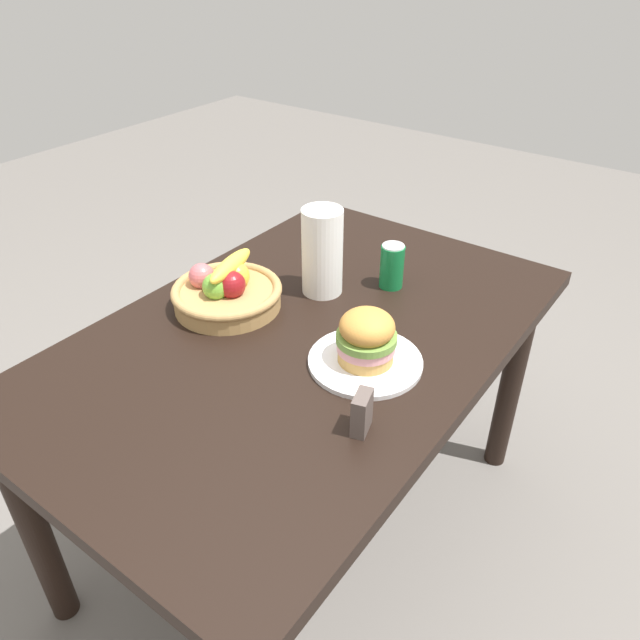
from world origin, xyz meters
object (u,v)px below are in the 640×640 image
soda_can (392,266)px  napkin_holder (362,413)px  fruit_basket (226,291)px  plate (365,361)px  paper_towel_roll (322,252)px  sandwich (367,337)px

soda_can → napkin_holder: bearing=-155.2°
soda_can → fruit_basket: (-0.35, 0.30, -0.02)m
plate → paper_towel_roll: paper_towel_roll is taller
sandwich → paper_towel_roll: bearing=52.9°
soda_can → fruit_basket: bearing=139.6°
soda_can → paper_towel_roll: size_ratio=0.53×
soda_can → paper_towel_roll: (-0.13, 0.14, 0.06)m
paper_towel_roll → plate: bearing=-127.1°
sandwich → soda_can: 0.37m
plate → soda_can: (0.34, 0.13, 0.06)m
sandwich → paper_towel_roll: size_ratio=0.58×
sandwich → fruit_basket: sandwich is taller
fruit_basket → paper_towel_roll: 0.27m
plate → soda_can: bearing=21.5°
fruit_basket → napkin_holder: 0.57m
plate → napkin_holder: size_ratio=2.95×
paper_towel_roll → napkin_holder: paper_towel_roll is taller
paper_towel_roll → napkin_holder: (-0.40, -0.38, -0.07)m
fruit_basket → sandwich: bearing=-89.4°
fruit_basket → plate: bearing=-89.4°
plate → sandwich: sandwich is taller
fruit_basket → napkin_holder: (-0.18, -0.54, -0.00)m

